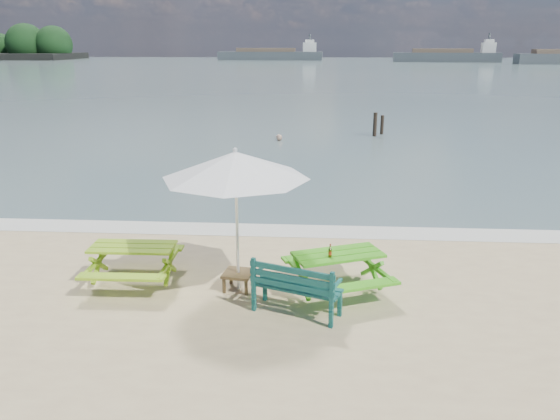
# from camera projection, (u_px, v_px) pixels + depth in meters

# --- Properties ---
(sea) EXTENTS (300.00, 300.00, 0.00)m
(sea) POSITION_uv_depth(u_px,v_px,m) (313.00, 70.00, 89.43)
(sea) COLOR slate
(sea) RESTS_ON ground
(foam_strip) EXTENTS (22.00, 0.90, 0.01)m
(foam_strip) POSITION_uv_depth(u_px,v_px,m) (278.00, 230.00, 12.74)
(foam_strip) COLOR silver
(foam_strip) RESTS_ON ground
(picnic_table_left) EXTENTS (1.52, 1.69, 0.71)m
(picnic_table_left) POSITION_uv_depth(u_px,v_px,m) (134.00, 265.00, 9.91)
(picnic_table_left) COLOR #80AF1A
(picnic_table_left) RESTS_ON ground
(picnic_table_right) EXTENTS (2.05, 2.15, 0.73)m
(picnic_table_right) POSITION_uv_depth(u_px,v_px,m) (338.00, 273.00, 9.52)
(picnic_table_right) COLOR #3DA118
(picnic_table_right) RESTS_ON ground
(park_bench) EXTENTS (1.51, 0.96, 0.88)m
(park_bench) POSITION_uv_depth(u_px,v_px,m) (297.00, 298.00, 8.78)
(park_bench) COLOR #114743
(park_bench) RESTS_ON ground
(side_table) EXTENTS (0.57, 0.57, 0.33)m
(side_table) POSITION_uv_depth(u_px,v_px,m) (238.00, 280.00, 9.68)
(side_table) COLOR brown
(side_table) RESTS_ON ground
(patio_umbrella) EXTENTS (2.85, 2.85, 2.48)m
(patio_umbrella) POSITION_uv_depth(u_px,v_px,m) (236.00, 165.00, 9.07)
(patio_umbrella) COLOR silver
(patio_umbrella) RESTS_ON ground
(beer_bottle) EXTENTS (0.06, 0.06, 0.23)m
(beer_bottle) POSITION_uv_depth(u_px,v_px,m) (330.00, 253.00, 9.22)
(beer_bottle) COLOR brown
(beer_bottle) RESTS_ON picnic_table_right
(swimmer) EXTENTS (0.65, 0.52, 1.56)m
(swimmer) POSITION_uv_depth(u_px,v_px,m) (279.00, 151.00, 24.63)
(swimmer) COLOR tan
(swimmer) RESTS_ON ground
(mooring_pilings) EXTENTS (0.57, 0.77, 1.31)m
(mooring_pilings) POSITION_uv_depth(u_px,v_px,m) (378.00, 127.00, 25.77)
(mooring_pilings) COLOR black
(mooring_pilings) RESTS_ON ground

